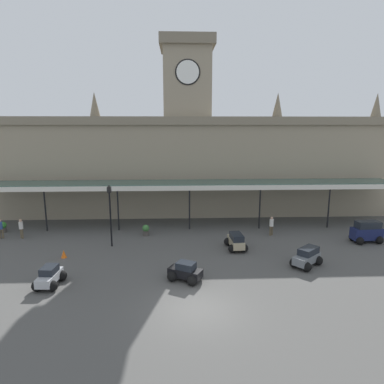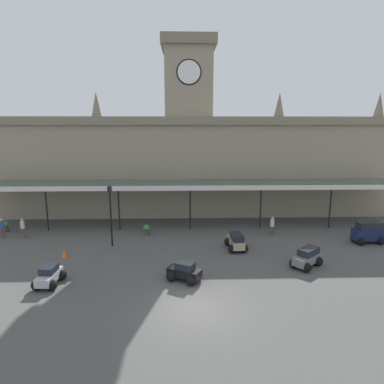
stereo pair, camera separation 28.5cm
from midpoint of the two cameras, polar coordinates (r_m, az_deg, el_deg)
ground_plane at (r=18.39m, az=1.25°, el=-19.38°), size 140.00×140.00×0.00m
station_building at (r=36.71m, az=-0.35°, el=5.54°), size 43.25×7.19×18.07m
entrance_canopy at (r=31.18m, az=-0.10°, el=1.39°), size 38.84×3.26×4.15m
car_silver_sedan at (r=22.19m, az=-22.86°, el=-13.22°), size 1.60×2.10×1.19m
car_navy_van at (r=30.73m, az=28.09°, el=-6.26°), size 2.46×1.71×1.77m
car_beige_estate at (r=26.17m, az=7.86°, el=-8.49°), size 1.64×2.31×1.27m
car_grey_estate at (r=24.25m, az=19.34°, el=-10.68°), size 2.40×2.33×1.27m
car_black_sedan at (r=21.06m, az=-0.90°, el=-13.63°), size 2.25×2.05×1.19m
pedestrian_beside_cars at (r=31.76m, az=-26.73°, el=-5.40°), size 0.34×0.34×1.67m
pedestrian_near_entrance at (r=29.74m, az=13.80°, el=-5.57°), size 0.35×0.34×1.67m
pedestrian_crossing_forecourt at (r=32.55m, az=-29.45°, el=-5.27°), size 0.37×0.34×1.67m
victorian_lamppost at (r=26.62m, az=-13.45°, el=-2.75°), size 0.30×0.30×4.91m
traffic_cone at (r=26.20m, az=-20.71°, el=-9.77°), size 0.40×0.40×0.57m
planter_by_canopy at (r=29.32m, az=-7.52°, el=-6.44°), size 0.60×0.60×0.96m
planter_near_kerb at (r=34.37m, az=-29.12°, el=-5.15°), size 0.60×0.60×0.96m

